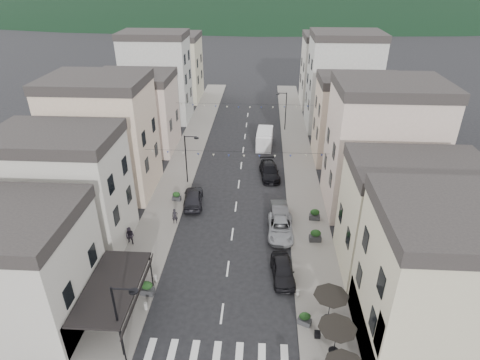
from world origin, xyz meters
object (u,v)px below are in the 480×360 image
object	(u,v)px
parked_car_e	(193,198)
pedestrian_a	(175,216)
parked_car_b	(280,214)
delivery_van	(265,138)
pedestrian_b	(130,236)
parked_car_a	(283,270)
parked_car_c	(280,228)
parked_car_d	(269,171)

from	to	relation	value
parked_car_e	pedestrian_a	xyz separation A→B (m)	(-1.20, -3.80, 0.08)
parked_car_b	delivery_van	size ratio (longest dim) A/B	0.85
parked_car_b	parked_car_e	bearing A→B (deg)	161.06
parked_car_e	pedestrian_b	bearing A→B (deg)	51.90
delivery_van	pedestrian_b	distance (m)	26.63
parked_car_a	delivery_van	xyz separation A→B (m)	(-1.65, 27.23, 0.51)
delivery_van	pedestrian_b	world-z (taller)	delivery_van
parked_car_b	pedestrian_b	world-z (taller)	pedestrian_b
parked_car_e	parked_car_c	bearing A→B (deg)	145.68
pedestrian_b	parked_car_d	bearing A→B (deg)	58.04
parked_car_a	parked_car_b	world-z (taller)	parked_car_b
parked_car_b	pedestrian_a	distance (m)	10.47
parked_car_d	delivery_van	size ratio (longest dim) A/B	0.97
parked_car_b	parked_car_c	world-z (taller)	parked_car_b
parked_car_e	delivery_van	bearing A→B (deg)	-121.17
parked_car_c	parked_car_d	bearing A→B (deg)	94.73
pedestrian_a	pedestrian_b	world-z (taller)	pedestrian_b
parked_car_d	parked_car_e	xyz separation A→B (m)	(-8.21, -6.97, 0.08)
delivery_van	parked_car_a	bearing A→B (deg)	-83.40
parked_car_d	delivery_van	xyz separation A→B (m)	(-0.66, 9.31, 0.49)
pedestrian_b	parked_car_e	bearing A→B (deg)	67.93
parked_car_b	pedestrian_b	bearing A→B (deg)	-164.00
parked_car_d	parked_car_e	bearing A→B (deg)	-146.80
parked_car_a	parked_car_d	world-z (taller)	parked_car_d
parked_car_b	parked_car_d	distance (m)	9.58
parked_car_c	parked_car_e	size ratio (longest dim) A/B	1.05
pedestrian_a	delivery_van	bearing A→B (deg)	54.01
pedestrian_a	pedestrian_b	distance (m)	4.96
delivery_van	pedestrian_b	size ratio (longest dim) A/B	3.05
parked_car_b	parked_car_e	distance (m)	9.55
pedestrian_a	pedestrian_b	bearing A→B (deg)	-145.70
parked_car_b	parked_car_e	size ratio (longest dim) A/B	0.94
parked_car_a	parked_car_b	bearing A→B (deg)	84.61
pedestrian_b	pedestrian_a	bearing A→B (deg)	56.49
parked_car_a	pedestrian_b	size ratio (longest dim) A/B	2.46
parked_car_a	pedestrian_a	size ratio (longest dim) A/B	2.75
pedestrian_a	pedestrian_b	xyz separation A→B (m)	(-3.40, -3.61, 0.09)
parked_car_c	delivery_van	world-z (taller)	delivery_van
parked_car_b	pedestrian_b	size ratio (longest dim) A/B	2.60
pedestrian_b	delivery_van	bearing A→B (deg)	72.59
delivery_van	parked_car_c	bearing A→B (deg)	-82.42
parked_car_d	pedestrian_b	distance (m)	19.26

